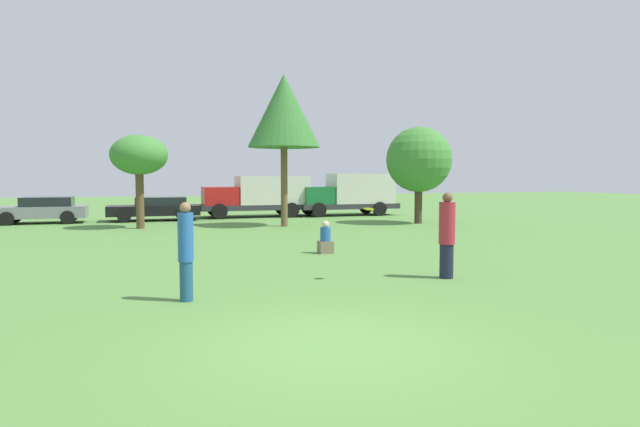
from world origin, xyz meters
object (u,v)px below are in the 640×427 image
Objects in this scene: tree_2 at (284,112)px; parked_car_grey at (42,209)px; tree_3 at (419,160)px; person_thrower at (186,251)px; tree_1 at (139,156)px; delivery_truck_green at (350,193)px; frisbee at (369,209)px; bystander_sitting at (325,240)px; parked_car_black at (156,208)px; delivery_truck_red at (260,195)px; person_catcher at (447,235)px.

parked_car_grey is (-10.77, 5.44, -4.56)m from tree_2.
person_thrower is at bearing -132.43° from tree_3.
tree_1 is 13.01m from tree_3.
person_thrower is 0.31× the size of delivery_truck_green.
parked_car_grey is (-8.98, 18.90, -0.90)m from frisbee.
bystander_sitting is 0.21× the size of parked_car_black.
tree_2 reaches higher than bystander_sitting.
frisbee is 0.05× the size of parked_car_grey.
parked_car_black is 11.10m from delivery_truck_green.
person_thrower is 6.88m from bystander_sitting.
tree_3 reaches higher than frisbee.
parked_car_black is at bearing -179.30° from parked_car_grey.
parked_car_grey is at bearing 115.40° from frisbee.
frisbee is at bearing 116.78° from parked_car_grey.
delivery_truck_red is (2.06, 19.69, -0.34)m from frisbee.
delivery_truck_red is at bearing -170.13° from parked_car_black.
tree_2 is at bearing 174.60° from tree_3.
tree_2 is at bearing 82.41° from frisbee.
bystander_sitting is at bearing 124.77° from parked_car_grey.
tree_3 is 0.73× the size of delivery_truck_red.
tree_2 reaches higher than tree_1.
delivery_truck_red is (-6.35, 6.86, -1.85)m from tree_3.
frisbee is 20.95m from parked_car_grey.
delivery_truck_red is 1.08× the size of delivery_truck_green.
tree_2 is at bearing -9.37° from tree_1.
delivery_truck_green is at bearing 21.53° from tree_1.
person_thrower is 1.87× the size of bystander_sitting.
parked_car_black is at bearing 3.25° from delivery_truck_green.
person_catcher is 14.38m from tree_2.
delivery_truck_red is (6.03, 20.41, 0.31)m from person_thrower.
tree_2 is (6.29, -1.04, 2.06)m from tree_1.
parked_car_black is at bearing 79.08° from tree_1.
person_catcher is 4.88m from bystander_sitting.
tree_3 is at bearing 47.08° from bystander_sitting.
frisbee is at bearing 5.81° from person_thrower.
person_thrower is 20.24m from parked_car_grey.
tree_3 is (7.83, 8.42, 2.70)m from bystander_sitting.
person_catcher is (5.78, 0.44, 0.04)m from person_thrower.
tree_2 is 1.07× the size of delivery_truck_red.
delivery_truck_red is (11.03, 0.79, 0.57)m from parked_car_grey.
person_catcher reaches higher than parked_car_grey.
delivery_truck_green is (16.39, 0.30, 0.63)m from parked_car_grey.
frisbee is 0.05× the size of parked_car_black.
parked_car_black is (-4.23, 14.43, 0.26)m from bystander_sitting.
person_thrower is 0.26× the size of tree_2.
frisbee is 19.22m from parked_car_black.
person_catcher is 0.30× the size of delivery_truck_red.
person_thrower is at bearing -131.60° from bystander_sitting.
tree_3 is at bearing -5.40° from tree_2.
tree_2 reaches higher than parked_car_black.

